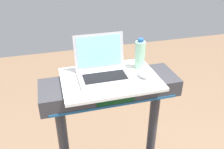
{
  "coord_description": "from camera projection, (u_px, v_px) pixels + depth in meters",
  "views": [
    {
      "loc": [
        -0.34,
        -0.58,
        1.95
      ],
      "look_at": [
        0.0,
        0.65,
        1.24
      ],
      "focal_mm": 38.46,
      "sensor_mm": 36.0,
      "label": 1
    }
  ],
  "objects": [
    {
      "name": "water_bottle",
      "position": [
        140.0,
        54.0,
        1.61
      ],
      "size": [
        0.07,
        0.07,
        0.21
      ],
      "color": "#9EDBB2",
      "rests_on": "desk_board"
    },
    {
      "name": "desk_board",
      "position": [
        110.0,
        79.0,
        1.54
      ],
      "size": [
        0.62,
        0.44,
        0.02
      ],
      "primitive_type": "cube",
      "color": "white",
      "rests_on": "treadmill_base"
    },
    {
      "name": "laptop",
      "position": [
        103.0,
        68.0,
        1.54
      ],
      "size": [
        0.33,
        0.27,
        0.25
      ],
      "rotation": [
        0.0,
        0.0,
        -0.03
      ],
      "color": "#B7B7BC",
      "rests_on": "desk_board"
    },
    {
      "name": "computer_mouse",
      "position": [
        143.0,
        74.0,
        1.54
      ],
      "size": [
        0.08,
        0.11,
        0.03
      ],
      "primitive_type": "ellipsoid",
      "rotation": [
        0.0,
        0.0,
        0.18
      ],
      "color": "#B2B2B7",
      "rests_on": "desk_board"
    }
  ]
}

